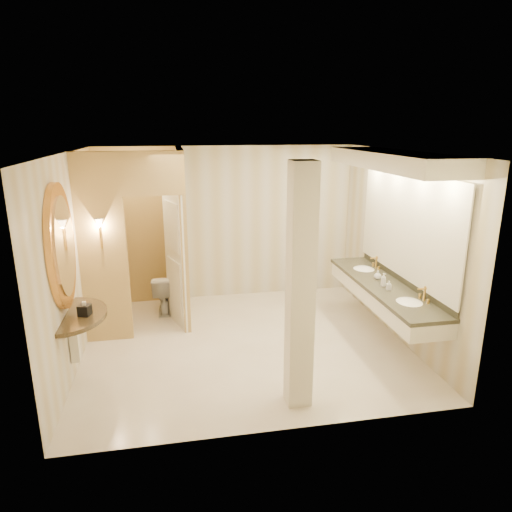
% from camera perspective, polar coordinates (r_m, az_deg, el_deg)
% --- Properties ---
extents(floor, '(4.50, 4.50, 0.00)m').
position_cam_1_polar(floor, '(6.71, -1.32, -10.82)').
color(floor, white).
rests_on(floor, ground).
extents(ceiling, '(4.50, 4.50, 0.00)m').
position_cam_1_polar(ceiling, '(6.00, -1.49, 12.88)').
color(ceiling, silver).
rests_on(ceiling, wall_back).
extents(wall_back, '(4.50, 0.02, 2.70)m').
position_cam_1_polar(wall_back, '(8.14, -3.66, 4.08)').
color(wall_back, beige).
rests_on(wall_back, floor).
extents(wall_front, '(4.50, 0.02, 2.70)m').
position_cam_1_polar(wall_front, '(4.36, 2.85, -6.61)').
color(wall_front, beige).
rests_on(wall_front, floor).
extents(wall_left, '(0.02, 4.00, 2.70)m').
position_cam_1_polar(wall_left, '(6.28, -22.11, -0.68)').
color(wall_left, beige).
rests_on(wall_left, floor).
extents(wall_right, '(0.02, 4.00, 2.70)m').
position_cam_1_polar(wall_right, '(6.93, 17.31, 1.26)').
color(wall_right, beige).
rests_on(wall_right, floor).
extents(toilet_closet, '(1.50, 1.55, 2.70)m').
position_cam_1_polar(toilet_closet, '(7.08, -11.67, 2.26)').
color(toilet_closet, tan).
rests_on(toilet_closet, floor).
extents(wall_sconce, '(0.14, 0.14, 0.42)m').
position_cam_1_polar(wall_sconce, '(6.54, -18.97, 3.73)').
color(wall_sconce, gold).
rests_on(wall_sconce, toilet_closet).
extents(vanity, '(0.75, 2.81, 2.09)m').
position_cam_1_polar(vanity, '(6.51, 16.46, 2.96)').
color(vanity, white).
rests_on(vanity, floor).
extents(console_shelf, '(1.12, 1.12, 2.01)m').
position_cam_1_polar(console_shelf, '(5.72, -22.84, -2.30)').
color(console_shelf, black).
rests_on(console_shelf, floor).
extents(pillar, '(0.27, 0.27, 2.70)m').
position_cam_1_polar(pillar, '(4.87, 5.58, -4.19)').
color(pillar, white).
rests_on(pillar, floor).
extents(tissue_box, '(0.16, 0.16, 0.13)m').
position_cam_1_polar(tissue_box, '(5.75, -20.63, -6.35)').
color(tissue_box, black).
rests_on(tissue_box, console_shelf).
extents(toilet, '(0.38, 0.66, 0.66)m').
position_cam_1_polar(toilet, '(7.80, -11.43, -4.56)').
color(toilet, white).
rests_on(toilet, floor).
extents(soap_bottle_a, '(0.06, 0.06, 0.13)m').
position_cam_1_polar(soap_bottle_a, '(6.45, 16.27, -3.54)').
color(soap_bottle_a, beige).
rests_on(soap_bottle_a, vanity).
extents(soap_bottle_b, '(0.13, 0.13, 0.13)m').
position_cam_1_polar(soap_bottle_b, '(6.84, 14.97, -2.30)').
color(soap_bottle_b, silver).
rests_on(soap_bottle_b, vanity).
extents(soap_bottle_c, '(0.09, 0.09, 0.19)m').
position_cam_1_polar(soap_bottle_c, '(6.56, 15.65, -2.88)').
color(soap_bottle_c, '#C6B28C').
rests_on(soap_bottle_c, vanity).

